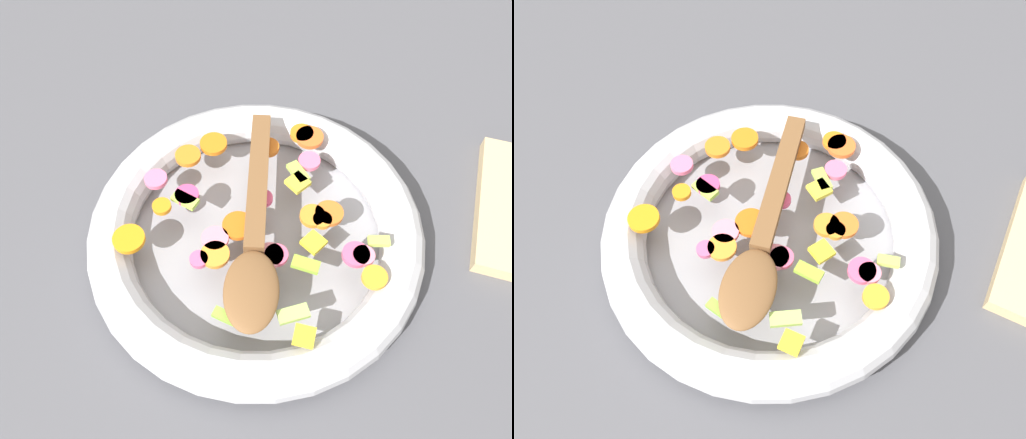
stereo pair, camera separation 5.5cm
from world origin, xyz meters
TOP-DOWN VIEW (x-y plane):
  - ground_plane at (0.00, 0.00)m, footprint 4.00×4.00m
  - skillet at (0.00, 0.00)m, footprint 0.38×0.38m
  - chopped_vegetables at (0.00, 0.01)m, footprint 0.30×0.28m
  - wooden_spoon at (0.01, -0.03)m, footprint 0.10×0.28m

SIDE VIEW (x-z plane):
  - ground_plane at x=0.00m, z-range 0.00..0.00m
  - skillet at x=0.00m, z-range 0.00..0.05m
  - chopped_vegetables at x=0.00m, z-range 0.05..0.06m
  - wooden_spoon at x=0.01m, z-range 0.06..0.07m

